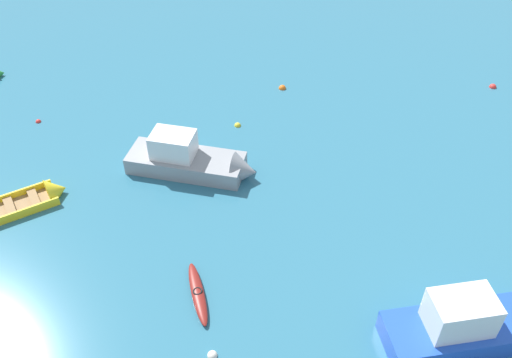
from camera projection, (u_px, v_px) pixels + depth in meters
motor_launch_blue_near_camera at (483, 324)px, 20.10m from camera, size 7.45×4.42×2.79m
rowboat_yellow_distant_center at (38, 198)px, 26.19m from camera, size 4.29×4.11×1.43m
motor_launch_grey_midfield_right at (195, 160)px, 27.59m from camera, size 6.72×2.24×2.56m
kayak_maroon_cluster_outer at (198, 293)px, 21.94m from camera, size 1.92×3.14×0.31m
mooring_buoy_central at (238, 126)px, 31.12m from camera, size 0.38×0.38×0.38m
mooring_buoy_between_boats_left at (38, 122)px, 31.42m from camera, size 0.31×0.31×0.31m
mooring_buoy_trailing at (493, 87)px, 34.33m from camera, size 0.45×0.45×0.45m
mooring_buoy_near_foreground at (212, 356)px, 19.97m from camera, size 0.38×0.38×0.38m
mooring_buoy_between_boats_right at (282, 89)px, 34.22m from camera, size 0.46×0.46×0.46m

